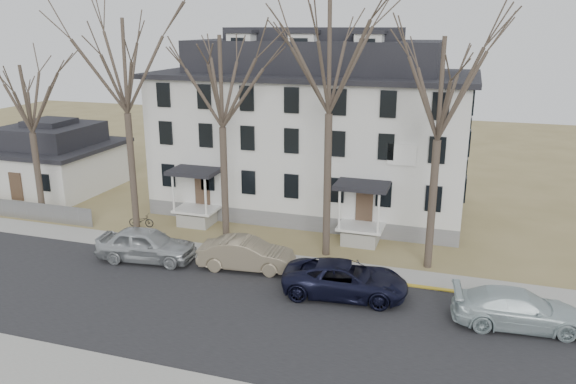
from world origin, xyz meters
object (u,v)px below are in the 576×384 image
(boarding_house, at_px, (314,130))
(car_tan, at_px, (246,255))
(tree_far_left, at_px, (123,59))
(tree_center, at_px, (330,48))
(tree_bungalow, at_px, (27,94))
(small_house, at_px, (54,161))
(bicycle_left, at_px, (141,221))
(car_white, at_px, (518,310))
(tree_mid_right, at_px, (442,81))
(car_navy, at_px, (345,280))
(tree_mid_left, at_px, (221,75))
(car_silver, at_px, (146,245))

(boarding_house, relative_size, car_tan, 4.23)
(tree_far_left, bearing_deg, tree_center, 0.00)
(tree_center, relative_size, tree_bungalow, 1.36)
(boarding_house, relative_size, small_house, 2.39)
(car_tan, xyz_separation_m, bicycle_left, (-8.62, 3.83, -0.39))
(boarding_house, xyz_separation_m, car_tan, (-0.44, -11.37, -4.57))
(small_house, bearing_deg, car_white, -19.17)
(tree_center, height_order, car_tan, tree_center)
(tree_mid_right, bearing_deg, car_navy, -126.94)
(tree_mid_left, height_order, tree_bungalow, tree_mid_left)
(tree_mid_left, xyz_separation_m, tree_center, (6.00, 0.00, 1.48))
(tree_far_left, xyz_separation_m, car_white, (21.55, -5.12, -9.56))
(bicycle_left, bearing_deg, tree_mid_right, -102.41)
(boarding_house, relative_size, tree_mid_right, 1.63)
(tree_center, distance_m, bicycle_left, 16.11)
(car_navy, bearing_deg, car_white, -99.57)
(tree_bungalow, bearing_deg, tree_far_left, 0.00)
(tree_mid_left, distance_m, tree_center, 6.18)
(car_navy, bearing_deg, car_tan, 70.73)
(boarding_house, bearing_deg, car_navy, -68.30)
(car_silver, xyz_separation_m, car_navy, (11.00, -0.74, -0.10))
(small_house, relative_size, tree_far_left, 0.63)
(boarding_house, height_order, car_white, boarding_house)
(boarding_house, relative_size, car_silver, 3.93)
(tree_center, xyz_separation_m, tree_mid_right, (5.50, 0.00, -1.48))
(car_silver, relative_size, car_navy, 0.91)
(tree_mid_right, distance_m, car_tan, 12.94)
(car_white, bearing_deg, tree_mid_right, 31.94)
(tree_mid_left, relative_size, tree_center, 0.87)
(tree_far_left, xyz_separation_m, car_tan, (8.56, -3.21, -9.53))
(tree_far_left, bearing_deg, small_house, 150.61)
(tree_far_left, height_order, tree_mid_right, tree_far_left)
(small_house, distance_m, tree_center, 25.41)
(tree_mid_left, bearing_deg, boarding_house, 69.80)
(tree_mid_right, relative_size, tree_bungalow, 1.18)
(tree_mid_right, bearing_deg, car_tan, -160.23)
(tree_far_left, relative_size, car_silver, 2.59)
(tree_far_left, relative_size, tree_bungalow, 1.27)
(boarding_house, relative_size, tree_center, 1.41)
(small_house, xyz_separation_m, bicycle_left, (10.94, -5.58, -1.83))
(car_tan, distance_m, car_white, 13.13)
(tree_bungalow, distance_m, car_silver, 12.96)
(tree_bungalow, bearing_deg, car_silver, -20.84)
(tree_far_left, relative_size, tree_center, 0.93)
(car_silver, height_order, car_white, car_silver)
(car_navy, bearing_deg, tree_bungalow, 72.37)
(tree_mid_left, xyz_separation_m, tree_mid_right, (11.50, 0.00, 0.00))
(car_tan, bearing_deg, tree_center, -53.43)
(tree_mid_left, bearing_deg, car_navy, -29.55)
(boarding_house, xyz_separation_m, tree_mid_left, (-3.00, -8.15, 4.22))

